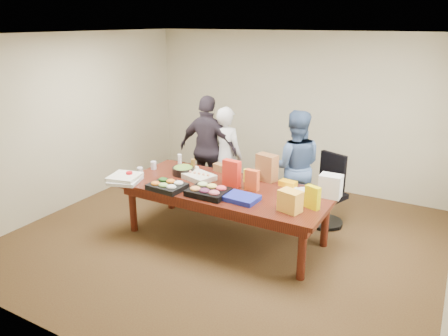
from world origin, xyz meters
The scene contains 36 objects.
floor centered at (0.00, 0.00, -0.01)m, with size 5.50×5.00×0.02m, color #47301E.
ceiling centered at (0.00, 0.00, 2.71)m, with size 5.50×5.00×0.02m, color white.
wall_back centered at (0.00, 2.50, 1.35)m, with size 5.50×0.04×2.70m, color beige.
wall_front centered at (0.00, -2.50, 1.35)m, with size 5.50×0.04×2.70m, color beige.
wall_left centered at (-2.75, 0.00, 1.35)m, with size 0.04×5.00×2.70m, color beige.
conference_table centered at (0.00, 0.00, 0.38)m, with size 2.80×1.20×0.75m, color #4C1C0F.
office_chair centered at (1.08, 1.08, 0.50)m, with size 0.51×0.51×1.00m, color black.
person_center centered at (-0.61, 1.10, 0.80)m, with size 0.58×0.38×1.60m, color silver.
person_right centered at (0.57, 1.03, 0.83)m, with size 0.81×0.63×1.67m, color #3B537C.
person_left centered at (-0.91, 1.05, 0.87)m, with size 1.02×0.43×1.75m, color #2A232B.
veggie_tray centered at (-0.64, -0.43, 0.79)m, with size 0.46×0.36×0.07m, color black.
fruit_tray centered at (-0.06, -0.34, 0.79)m, with size 0.50×0.39×0.08m, color black.
sheet_cake centered at (-0.48, 0.09, 0.79)m, with size 0.42×0.31×0.07m, color beige.
salad_bowl centered at (-0.79, 0.15, 0.80)m, with size 0.32×0.32×0.10m, color black.
chip_bag_blue centered at (0.39, -0.29, 0.78)m, with size 0.41×0.31×0.06m, color #1A269E.
chip_bag_red centered at (0.04, 0.09, 0.93)m, with size 0.24×0.10×0.36m, color red.
chip_bag_yellow centered at (1.22, -0.09, 0.89)m, with size 0.18×0.07×0.28m, color #E3D500.
chip_bag_orange centered at (0.35, 0.08, 0.89)m, with size 0.18×0.08×0.28m, color #E35321.
mayo_jar centered at (0.25, 0.42, 0.82)m, with size 0.09×0.09×0.14m, color white.
mustard_bottle centered at (0.14, 0.32, 0.84)m, with size 0.06×0.06×0.18m, color yellow.
dressing_bottle centered at (-0.70, 0.28, 0.85)m, with size 0.07×0.07×0.20m, color brown.
ranch_bottle centered at (-1.05, 0.44, 0.84)m, with size 0.06×0.06×0.18m, color white.
banana_bunch centered at (0.71, 0.44, 0.79)m, with size 0.22×0.13×0.07m, color #FDAA07.
bread_loaf centered at (-0.34, 0.52, 0.81)m, with size 0.28×0.12×0.11m, color brown.
kraft_bag centered at (0.36, 0.52, 0.94)m, with size 0.28×0.16×0.37m, color brown.
red_cup centered at (-1.30, -0.42, 0.81)m, with size 0.09×0.09×0.12m, color red.
clear_cup_a centered at (-1.30, -0.19, 0.81)m, with size 0.08×0.08×0.12m, color silver.
clear_cup_b centered at (-1.30, 0.12, 0.81)m, with size 0.09×0.09×0.12m, color silver.
pizza_box_lower centered at (-1.30, -0.51, 0.77)m, with size 0.39×0.39×0.04m, color white.
pizza_box_upper centered at (-1.32, -0.49, 0.82)m, with size 0.39×0.39×0.04m, color white.
plate_a centered at (0.81, 0.33, 0.76)m, with size 0.23×0.23×0.01m, color white.
plate_b centered at (0.97, 0.39, 0.76)m, with size 0.24×0.24×0.01m, color white.
dip_bowl_a centered at (0.12, 0.46, 0.78)m, with size 0.15×0.15×0.06m, color #F1E3C3.
dip_bowl_b centered at (-0.73, 0.34, 0.78)m, with size 0.15×0.15×0.06m, color silver.
grocery_bag_white centered at (1.30, 0.37, 0.89)m, with size 0.27×0.19×0.29m, color silver.
grocery_bag_yellow centered at (1.02, -0.29, 0.88)m, with size 0.25×0.18×0.25m, color yellow.
Camera 1 is at (2.60, -4.66, 2.86)m, focal length 34.52 mm.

